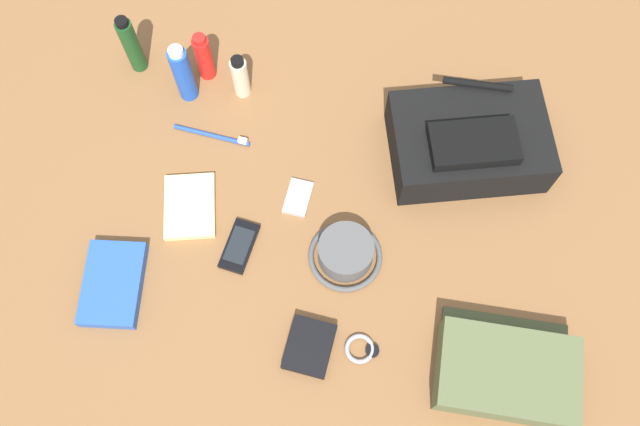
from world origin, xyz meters
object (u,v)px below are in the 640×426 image
object	(u,v)px
lotion_bottle	(240,77)
paperback_novel	(113,284)
cell_phone	(239,246)
toothbrush	(216,136)
wristwatch	(361,349)
notepad	(190,206)
backpack	(469,142)
bucket_hat	(346,253)
media_player	(298,198)
wallet	(309,347)
sunscreen_spray	(204,57)
toiletry_pouch	(506,372)
shampoo_bottle	(131,45)
deodorant_spray	(183,73)

from	to	relation	value
lotion_bottle	paperback_novel	size ratio (longest dim) A/B	0.66
cell_phone	toothbrush	world-z (taller)	toothbrush
wristwatch	notepad	bearing A→B (deg)	148.41
backpack	cell_phone	bearing A→B (deg)	-147.37
bucket_hat	lotion_bottle	bearing A→B (deg)	128.32
wristwatch	notepad	distance (m)	0.48
media_player	wristwatch	bearing A→B (deg)	-59.78
wristwatch	wallet	xyz separation A→B (m)	(-0.10, -0.01, 0.01)
sunscreen_spray	lotion_bottle	distance (m)	0.10
backpack	notepad	size ratio (longest dim) A/B	2.54
toiletry_pouch	lotion_bottle	size ratio (longest dim) A/B	2.12
cell_phone	media_player	xyz separation A→B (m)	(0.11, 0.13, -0.00)
toiletry_pouch	sunscreen_spray	bearing A→B (deg)	140.18
sunscreen_spray	wristwatch	xyz separation A→B (m)	(0.45, -0.60, -0.06)
toiletry_pouch	lotion_bottle	bearing A→B (deg)	138.12
backpack	bucket_hat	size ratio (longest dim) A/B	2.40
lotion_bottle	wallet	world-z (taller)	lotion_bottle
backpack	notepad	distance (m)	0.63
paperback_novel	toothbrush	distance (m)	0.40
bucket_hat	cell_phone	distance (m)	0.23
wristwatch	wallet	bearing A→B (deg)	-173.48
toiletry_pouch	toothbrush	xyz separation A→B (m)	(-0.68, 0.44, -0.03)
shampoo_bottle	sunscreen_spray	world-z (taller)	shampoo_bottle
deodorant_spray	cell_phone	size ratio (longest dim) A/B	1.41
backpack	deodorant_spray	world-z (taller)	deodorant_spray
toothbrush	notepad	distance (m)	0.18
bucket_hat	wristwatch	bearing A→B (deg)	-72.82
cell_phone	paperback_novel	bearing A→B (deg)	-153.04
lotion_bottle	paperback_novel	world-z (taller)	lotion_bottle
bucket_hat	shampoo_bottle	bearing A→B (deg)	143.69
bucket_hat	wristwatch	size ratio (longest dim) A/B	2.24
paperback_novel	cell_phone	distance (m)	0.27
cell_phone	wallet	world-z (taller)	wallet
bucket_hat	deodorant_spray	distance (m)	0.55
deodorant_spray	cell_phone	xyz separation A→B (m)	(0.19, -0.36, -0.08)
backpack	toiletry_pouch	world-z (taller)	backpack
toiletry_pouch	wristwatch	size ratio (longest dim) A/B	3.80
notepad	paperback_novel	bearing A→B (deg)	-133.34
sunscreen_spray	wristwatch	distance (m)	0.75
toiletry_pouch	shampoo_bottle	distance (m)	1.09
wallet	shampoo_bottle	bearing A→B (deg)	135.84
deodorant_spray	toothbrush	bearing A→B (deg)	-50.72
sunscreen_spray	paperback_novel	world-z (taller)	sunscreen_spray
cell_phone	notepad	bearing A→B (deg)	149.38
toothbrush	toiletry_pouch	bearing A→B (deg)	-33.16
sunscreen_spray	lotion_bottle	world-z (taller)	sunscreen_spray
sunscreen_spray	wristwatch	size ratio (longest dim) A/B	1.98
deodorant_spray	media_player	xyz separation A→B (m)	(0.30, -0.23, -0.08)
notepad	wallet	bearing A→B (deg)	-53.27
toothbrush	cell_phone	bearing A→B (deg)	-67.61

